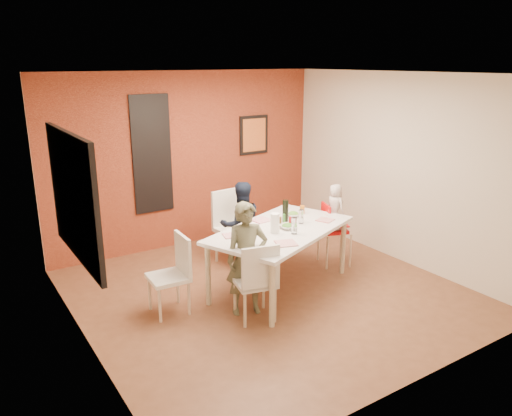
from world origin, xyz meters
TOP-DOWN VIEW (x-y plane):
  - ground at (0.00, 0.00)m, footprint 4.50×4.50m
  - ceiling at (0.00, 0.00)m, footprint 4.50×4.50m
  - wall_back at (0.00, 2.25)m, footprint 4.50×0.02m
  - wall_front at (0.00, -2.25)m, footprint 4.50×0.02m
  - wall_left at (-2.25, 0.00)m, footprint 0.02×4.50m
  - wall_right at (2.25, 0.00)m, footprint 0.02×4.50m
  - brick_accent_wall at (0.00, 2.23)m, footprint 4.50×0.02m
  - picture_window_frame at (-2.22, 0.20)m, footprint 0.05×1.70m
  - picture_window_pane at (-2.21, 0.20)m, footprint 0.02×1.55m
  - glassblock_strip at (-0.60, 2.21)m, footprint 0.55×0.03m
  - glassblock_surround at (-0.60, 2.21)m, footprint 0.60×0.03m
  - art_print_frame at (1.20, 2.21)m, footprint 0.54×0.03m
  - art_print_canvas at (1.20, 2.19)m, footprint 0.44×0.01m
  - dining_table at (0.20, 0.04)m, footprint 2.22×1.74m
  - chair_near at (-0.52, -0.52)m, footprint 0.52×0.52m
  - chair_far at (0.15, 1.18)m, footprint 0.53×0.53m
  - chair_left at (-1.18, 0.21)m, footprint 0.45×0.45m
  - high_chair at (1.29, 0.29)m, footprint 0.48×0.48m
  - child_near at (-0.50, -0.28)m, footprint 0.56×0.46m
  - child_far at (0.16, 0.93)m, footprint 0.70×0.61m
  - toddler at (1.31, 0.28)m, footprint 0.23×0.33m
  - plate_near_left at (-0.07, -0.44)m, footprint 0.29×0.29m
  - plate_far_mid at (0.18, 0.45)m, footprint 0.26×0.26m
  - plate_near_right at (0.89, -0.01)m, footprint 0.26×0.26m
  - plate_far_left at (-0.45, 0.14)m, footprint 0.24×0.24m
  - salad_bowl_a at (0.27, -0.01)m, footprint 0.23×0.23m
  - salad_bowl_b at (0.64, 0.36)m, footprint 0.23×0.23m
  - wine_bottle at (0.40, 0.22)m, footprint 0.08×0.08m
  - wine_glass_a at (0.22, -0.21)m, footprint 0.07×0.07m
  - wine_glass_b at (0.54, 0.06)m, footprint 0.06×0.06m
  - paper_towel_roll at (0.04, -0.05)m, footprint 0.11×0.11m
  - condiment_red at (0.34, 0.03)m, footprint 0.03×0.03m
  - condiment_green at (0.35, 0.17)m, footprint 0.03×0.03m
  - condiment_brown at (0.23, 0.09)m, footprint 0.03×0.03m
  - sippy_cup at (0.82, 0.39)m, footprint 0.07×0.07m

SIDE VIEW (x-z plane):
  - ground at x=0.00m, z-range 0.00..0.00m
  - chair_left at x=-1.18m, z-range 0.05..0.98m
  - chair_near at x=-0.52m, z-range 0.06..0.99m
  - high_chair at x=1.29m, z-range 0.09..1.00m
  - chair_far at x=0.15m, z-range 0.06..1.11m
  - child_far at x=0.16m, z-range 0.00..1.24m
  - child_near at x=-0.50m, z-range 0.00..1.33m
  - dining_table at x=0.20m, z-range 0.33..1.15m
  - plate_near_right at x=0.89m, z-range 0.81..0.82m
  - plate_far_left at x=-0.45m, z-range 0.81..0.82m
  - plate_near_left at x=-0.07m, z-range 0.81..0.83m
  - plate_far_mid at x=0.18m, z-range 0.81..0.83m
  - salad_bowl_b at x=0.64m, z-range 0.81..0.86m
  - salad_bowl_a at x=0.27m, z-range 0.81..0.86m
  - toddler at x=1.31m, z-range 0.53..1.19m
  - sippy_cup at x=0.82m, z-range 0.81..0.93m
  - condiment_green at x=0.35m, z-range 0.81..0.94m
  - condiment_red at x=0.34m, z-range 0.81..0.95m
  - condiment_brown at x=0.23m, z-range 0.81..0.95m
  - wine_glass_b at x=0.54m, z-range 0.81..1.00m
  - wine_glass_a at x=0.22m, z-range 0.81..1.02m
  - paper_towel_roll at x=0.04m, z-range 0.81..1.06m
  - wine_bottle at x=0.40m, z-range 0.81..1.11m
  - wall_back at x=0.00m, z-range 0.00..2.70m
  - wall_front at x=0.00m, z-range 0.00..2.70m
  - wall_left at x=-2.25m, z-range 0.00..2.70m
  - wall_right at x=2.25m, z-range 0.00..2.70m
  - brick_accent_wall at x=0.00m, z-range 0.00..2.70m
  - glassblock_strip at x=-0.60m, z-range 0.65..2.35m
  - glassblock_surround at x=-0.60m, z-range 0.62..2.38m
  - picture_window_frame at x=-2.22m, z-range 0.90..2.20m
  - picture_window_pane at x=-2.21m, z-range 0.98..2.12m
  - art_print_frame at x=1.20m, z-range 1.33..1.97m
  - art_print_canvas at x=1.20m, z-range 1.38..1.92m
  - ceiling at x=0.00m, z-range 2.69..2.71m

